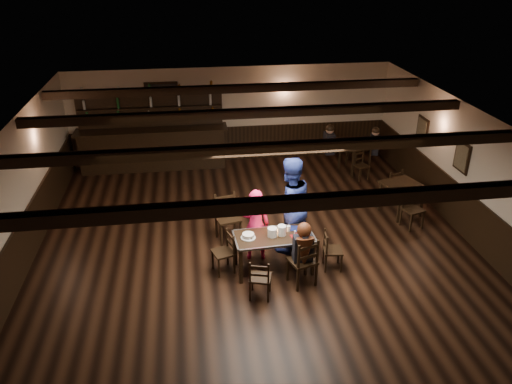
{
  "coord_description": "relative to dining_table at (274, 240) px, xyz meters",
  "views": [
    {
      "loc": [
        -1.26,
        -8.6,
        5.55
      ],
      "look_at": [
        0.01,
        0.2,
        1.22
      ],
      "focal_mm": 35.0,
      "sensor_mm": 36.0,
      "label": 1
    }
  ],
  "objects": [
    {
      "name": "ground",
      "position": [
        -0.21,
        0.73,
        -0.66
      ],
      "size": [
        10.0,
        10.0,
        0.0
      ],
      "primitive_type": "plane",
      "color": "black",
      "rests_on": "ground"
    },
    {
      "name": "room_shell",
      "position": [
        -0.2,
        0.77,
        1.08
      ],
      "size": [
        9.02,
        10.02,
        2.71
      ],
      "color": "beige",
      "rests_on": "ground"
    },
    {
      "name": "dining_table",
      "position": [
        0.0,
        0.0,
        0.0
      ],
      "size": [
        1.53,
        0.83,
        0.75
      ],
      "color": "black",
      "rests_on": "ground"
    },
    {
      "name": "chair_near_left",
      "position": [
        -0.39,
        -0.85,
        -0.2
      ],
      "size": [
        0.45,
        0.44,
        0.79
      ],
      "color": "black",
      "rests_on": "ground"
    },
    {
      "name": "chair_near_right",
      "position": [
        0.46,
        -0.58,
        -0.1
      ],
      "size": [
        0.56,
        0.55,
        0.97
      ],
      "color": "black",
      "rests_on": "ground"
    },
    {
      "name": "chair_end_left",
      "position": [
        -0.89,
        0.11,
        -0.19
      ],
      "size": [
        0.46,
        0.47,
        0.82
      ],
      "color": "black",
      "rests_on": "ground"
    },
    {
      "name": "chair_end_right",
      "position": [
        1.06,
        -0.1,
        -0.21
      ],
      "size": [
        0.39,
        0.4,
        0.78
      ],
      "color": "black",
      "rests_on": "ground"
    },
    {
      "name": "chair_far_pushed",
      "position": [
        -0.77,
        1.3,
        -0.07
      ],
      "size": [
        0.56,
        0.55,
        1.02
      ],
      "color": "black",
      "rests_on": "ground"
    },
    {
      "name": "woman_pink",
      "position": [
        -0.28,
        0.46,
        0.09
      ],
      "size": [
        0.58,
        0.4,
        1.5
      ],
      "primitive_type": "imported",
      "rotation": [
        0.0,
        0.0,
        3.06
      ],
      "color": "#FF317E",
      "rests_on": "ground"
    },
    {
      "name": "man_blue",
      "position": [
        0.42,
        0.68,
        0.34
      ],
      "size": [
        1.17,
        1.03,
        2.01
      ],
      "primitive_type": "imported",
      "rotation": [
        0.0,
        0.0,
        3.46
      ],
      "color": "navy",
      "rests_on": "ground"
    },
    {
      "name": "seated_person",
      "position": [
        0.44,
        -0.52,
        0.18
      ],
      "size": [
        0.35,
        0.52,
        0.85
      ],
      "color": "black",
      "rests_on": "ground"
    },
    {
      "name": "cake",
      "position": [
        -0.49,
        -0.01,
        0.13
      ],
      "size": [
        0.28,
        0.28,
        0.09
      ],
      "color": "white",
      "rests_on": "dining_table"
    },
    {
      "name": "plate_stack_a",
      "position": [
        -0.03,
        -0.01,
        0.17
      ],
      "size": [
        0.18,
        0.18,
        0.17
      ],
      "primitive_type": "cylinder",
      "color": "white",
      "rests_on": "dining_table"
    },
    {
      "name": "plate_stack_b",
      "position": [
        0.15,
        0.01,
        0.18
      ],
      "size": [
        0.16,
        0.16,
        0.19
      ],
      "primitive_type": "cylinder",
      "color": "white",
      "rests_on": "dining_table"
    },
    {
      "name": "tea_light",
      "position": [
        0.08,
        0.12,
        0.11
      ],
      "size": [
        0.05,
        0.05,
        0.06
      ],
      "color": "#A5A8AD",
      "rests_on": "dining_table"
    },
    {
      "name": "salt_shaker",
      "position": [
        0.4,
        -0.01,
        0.13
      ],
      "size": [
        0.03,
        0.03,
        0.08
      ],
      "primitive_type": "cylinder",
      "color": "silver",
      "rests_on": "dining_table"
    },
    {
      "name": "pepper_shaker",
      "position": [
        0.41,
        -0.05,
        0.13
      ],
      "size": [
        0.03,
        0.03,
        0.08
      ],
      "primitive_type": "cylinder",
      "color": "#A5A8AD",
      "rests_on": "dining_table"
    },
    {
      "name": "drink_glass",
      "position": [
        0.3,
        0.14,
        0.14
      ],
      "size": [
        0.07,
        0.07,
        0.11
      ],
      "primitive_type": "cylinder",
      "color": "silver",
      "rests_on": "dining_table"
    },
    {
      "name": "menu_red",
      "position": [
        0.46,
        -0.09,
        0.09
      ],
      "size": [
        0.34,
        0.26,
        0.0
      ],
      "primitive_type": "cube",
      "rotation": [
        0.0,
        0.0,
        0.18
      ],
      "color": "maroon",
      "rests_on": "dining_table"
    },
    {
      "name": "menu_blue",
      "position": [
        0.51,
        0.19,
        0.09
      ],
      "size": [
        0.35,
        0.29,
        0.0
      ],
      "primitive_type": "cube",
      "rotation": [
        0.0,
        0.0,
        -0.24
      ],
      "color": "#0D1543",
      "rests_on": "dining_table"
    },
    {
      "name": "bar_counter",
      "position": [
        -2.44,
        5.45,
        0.06
      ],
      "size": [
        4.12,
        0.7,
        2.2
      ],
      "color": "black",
      "rests_on": "ground"
    },
    {
      "name": "back_table_a",
      "position": [
        3.31,
        1.83,
        -0.02
      ],
      "size": [
        1.01,
        1.01,
        0.75
      ],
      "color": "black",
      "rests_on": "ground"
    },
    {
      "name": "back_table_b",
      "position": [
        3.05,
        4.41,
        -0.02
      ],
      "size": [
        0.9,
        0.9,
        0.75
      ],
      "color": "black",
      "rests_on": "ground"
    },
    {
      "name": "bg_patron_left",
      "position": [
        2.37,
        4.65,
        0.21
      ],
      "size": [
        0.25,
        0.4,
        0.82
      ],
      "color": "black",
      "rests_on": "ground"
    },
    {
      "name": "bg_patron_right",
      "position": [
        3.59,
        4.43,
        0.18
      ],
      "size": [
        0.32,
        0.42,
        0.76
      ],
      "color": "black",
      "rests_on": "ground"
    }
  ]
}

